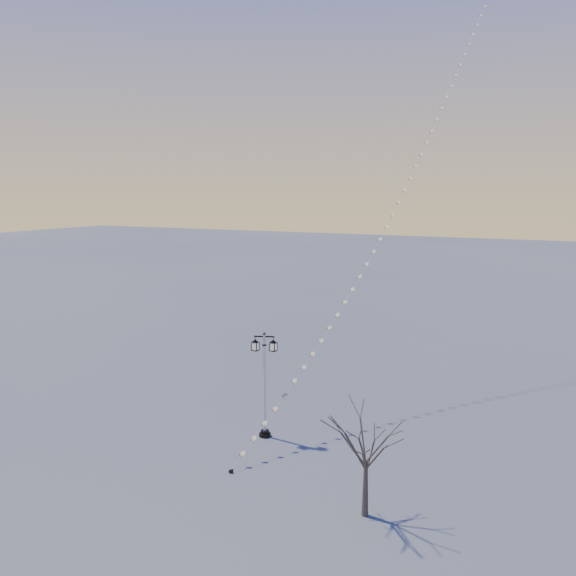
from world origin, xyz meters
The scene contains 4 objects.
ground centered at (0.00, 0.00, 0.00)m, with size 300.00×300.00×0.00m, color #5B5E5C.
street_lamp centered at (-0.04, 3.80, 3.19)m, with size 1.40×0.84×5.77m.
bare_tree centered at (7.48, -1.47, 3.01)m, with size 2.61×2.61×4.33m.
kite_train centered at (3.17, 15.85, 14.34)m, with size 5.78×33.67×28.92m.
Camera 1 is at (14.83, -23.40, 13.18)m, focal length 37.66 mm.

